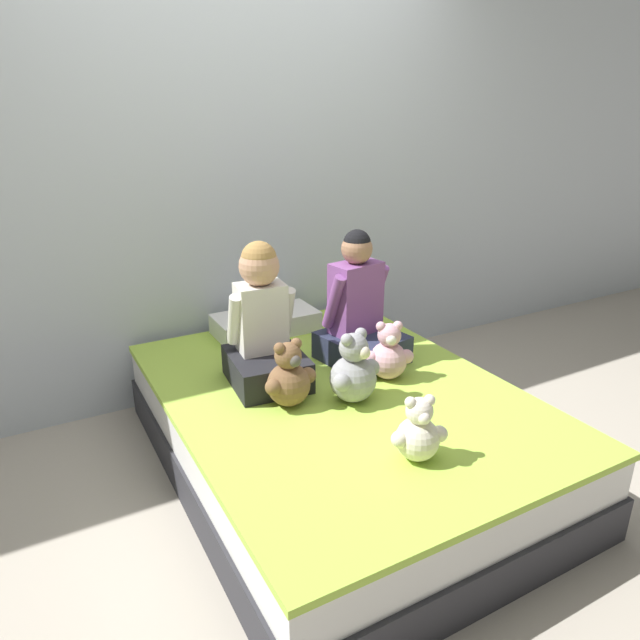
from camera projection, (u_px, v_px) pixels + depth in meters
The scene contains 10 objects.
ground_plane at pixel (338, 465), 2.71m from camera, with size 14.00×14.00×0.00m, color #B2A899.
wall_behind_bed at pixel (242, 173), 3.13m from camera, with size 8.00×0.06×2.50m.
bed at pixel (338, 429), 2.64m from camera, with size 1.47×1.96×0.40m.
child_on_left at pixel (263, 328), 2.57m from camera, with size 0.36×0.41×0.65m.
child_on_right at pixel (359, 314), 2.81m from camera, with size 0.41×0.42×0.65m.
teddy_bear_held_by_left_child at pixel (289, 378), 2.40m from camera, with size 0.25×0.19×0.30m.
teddy_bear_held_by_right_child at pixel (388, 354), 2.65m from camera, with size 0.22×0.18×0.28m.
teddy_bear_between_children at pixel (354, 372), 2.43m from camera, with size 0.26×0.20×0.32m.
teddy_bear_at_foot_of_bed at pixel (418, 433), 2.04m from camera, with size 0.21×0.16×0.25m.
pillow_at_headboard at pixel (266, 322), 3.21m from camera, with size 0.57×0.29×0.11m.
Camera 1 is at (-1.18, -1.96, 1.61)m, focal length 32.00 mm.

